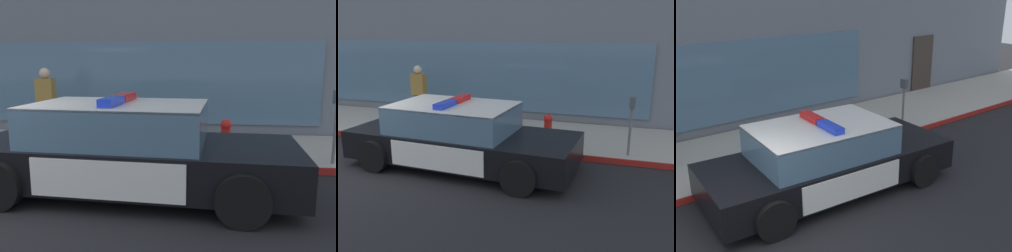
{
  "view_description": "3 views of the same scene",
  "coord_description": "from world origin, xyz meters",
  "views": [
    {
      "loc": [
        3.55,
        -4.07,
        1.96
      ],
      "look_at": [
        2.96,
        1.56,
        0.95
      ],
      "focal_mm": 37.43,
      "sensor_mm": 36.0,
      "label": 1
    },
    {
      "loc": [
        5.73,
        -6.12,
        3.0
      ],
      "look_at": [
        3.31,
        1.47,
        0.87
      ],
      "focal_mm": 40.39,
      "sensor_mm": 36.0,
      "label": 2
    },
    {
      "loc": [
        -1.7,
        -4.88,
        3.87
      ],
      "look_at": [
        3.55,
        1.95,
        0.82
      ],
      "focal_mm": 43.32,
      "sensor_mm": 36.0,
      "label": 3
    }
  ],
  "objects": [
    {
      "name": "police_cruiser",
      "position": [
        2.42,
        1.0,
        0.68
      ],
      "size": [
        4.99,
        2.32,
        1.49
      ],
      "rotation": [
        0.0,
        0.0,
        -0.06
      ],
      "color": "black",
      "rests_on": "ground"
    },
    {
      "name": "sidewalk",
      "position": [
        0.0,
        3.57,
        0.07
      ],
      "size": [
        48.0,
        2.85,
        0.15
      ],
      "primitive_type": "cube",
      "color": "#A39E93",
      "rests_on": "ground"
    },
    {
      "name": "fire_hydrant",
      "position": [
        3.98,
        2.82,
        0.5
      ],
      "size": [
        0.34,
        0.39,
        0.73
      ],
      "color": "red",
      "rests_on": "sidewalk"
    },
    {
      "name": "curb_red_paint",
      "position": [
        0.0,
        2.13,
        0.08
      ],
      "size": [
        28.8,
        0.04,
        0.14
      ],
      "primitive_type": "cube",
      "color": "maroon",
      "rests_on": "ground"
    },
    {
      "name": "pedestrian_on_sidewalk",
      "position": [
        -0.1,
        3.67,
        1.01
      ],
      "size": [
        0.4,
        0.28,
        1.71
      ],
      "rotation": [
        0.0,
        0.0,
        1.58
      ],
      "color": "#23232D",
      "rests_on": "sidewalk"
    }
  ]
}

